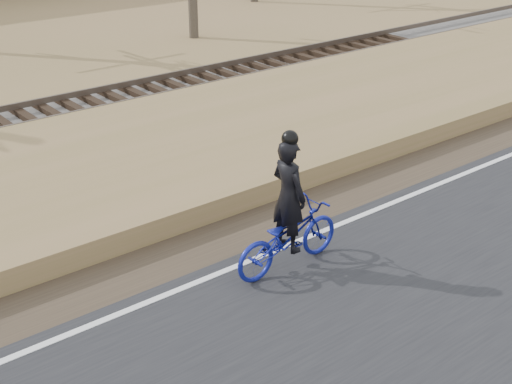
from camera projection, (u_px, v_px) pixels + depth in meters
ground at (16, 370)px, 9.32m from camera, size 120.00×120.00×0.00m
edge_line at (9, 358)px, 9.44m from camera, size 120.00×0.12×0.01m
cyclist at (288, 226)px, 11.28m from camera, size 2.08×0.77×2.35m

